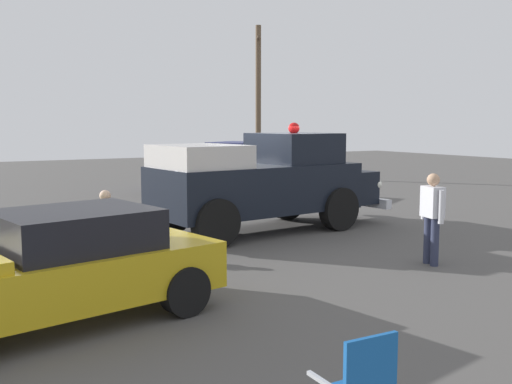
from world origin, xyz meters
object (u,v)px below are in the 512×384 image
(lawn_chair_by_car, at_px, (165,193))
(spectator_seated, at_px, (109,220))
(classic_hot_rod, at_px, (50,268))
(parked_pickup, at_px, (216,166))
(lawn_chair_near_truck, at_px, (104,226))
(vintage_fire_truck, at_px, (264,181))
(spectator_standing, at_px, (432,212))
(utility_pole, at_px, (258,99))

(lawn_chair_by_car, distance_m, spectator_seated, 5.27)
(classic_hot_rod, relative_size, lawn_chair_by_car, 4.54)
(parked_pickup, xyz_separation_m, lawn_chair_near_truck, (6.48, 8.36, -0.40))
(vintage_fire_truck, xyz_separation_m, spectator_standing, (-0.92, 4.45, -0.23))
(vintage_fire_truck, distance_m, lawn_chair_by_car, 3.89)
(parked_pickup, distance_m, lawn_chair_by_car, 5.24)
(parked_pickup, bearing_deg, utility_pole, -133.72)
(parked_pickup, relative_size, lawn_chair_near_truck, 4.95)
(lawn_chair_by_car, distance_m, spectator_standing, 8.39)
(vintage_fire_truck, bearing_deg, lawn_chair_by_car, -73.46)
(parked_pickup, relative_size, spectator_standing, 3.02)
(classic_hot_rod, bearing_deg, spectator_seated, -116.23)
(classic_hot_rod, bearing_deg, utility_pole, -127.23)
(spectator_seated, bearing_deg, lawn_chair_near_truck, 20.57)
(lawn_chair_near_truck, xyz_separation_m, spectator_standing, (-4.99, 3.66, 0.37))
(lawn_chair_near_truck, bearing_deg, classic_hot_rod, 65.09)
(lawn_chair_by_car, bearing_deg, spectator_standing, 103.91)
(vintage_fire_truck, relative_size, parked_pickup, 1.22)
(spectator_standing, bearing_deg, utility_pole, -109.79)
(spectator_seated, bearing_deg, spectator_standing, 142.73)
(vintage_fire_truck, distance_m, parked_pickup, 7.95)
(lawn_chair_by_car, height_order, spectator_seated, spectator_seated)
(vintage_fire_truck, distance_m, classic_hot_rod, 7.22)
(spectator_standing, bearing_deg, parked_pickup, -97.05)
(parked_pickup, bearing_deg, classic_hot_rod, 55.72)
(parked_pickup, xyz_separation_m, spectator_seated, (6.35, 8.32, -0.29))
(classic_hot_rod, relative_size, utility_pole, 0.65)
(spectator_seated, height_order, spectator_standing, spectator_standing)
(spectator_seated, relative_size, utility_pole, 0.18)
(lawn_chair_near_truck, distance_m, spectator_seated, 0.17)
(parked_pickup, height_order, lawn_chair_near_truck, parked_pickup)
(spectator_seated, bearing_deg, vintage_fire_truck, -169.28)
(parked_pickup, relative_size, spectator_seated, 3.92)
(classic_hot_rod, distance_m, spectator_standing, 6.65)
(spectator_standing, distance_m, utility_pole, 18.04)
(lawn_chair_near_truck, bearing_deg, utility_pole, -130.04)
(parked_pickup, distance_m, lawn_chair_near_truck, 10.59)
(parked_pickup, distance_m, spectator_standing, 12.11)
(parked_pickup, bearing_deg, spectator_standing, 82.95)
(lawn_chair_near_truck, relative_size, spectator_seated, 0.79)
(lawn_chair_near_truck, bearing_deg, spectator_seated, -159.43)
(vintage_fire_truck, relative_size, spectator_standing, 3.67)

